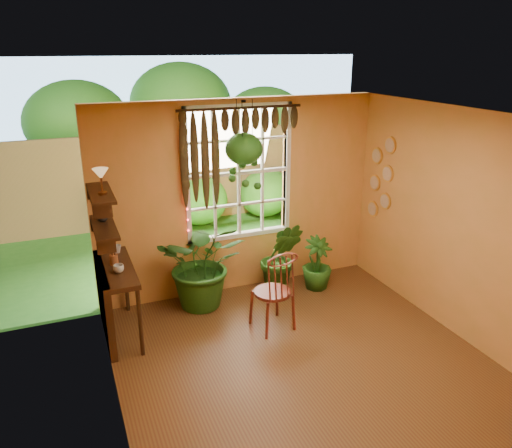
{
  "coord_description": "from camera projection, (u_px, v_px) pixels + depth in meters",
  "views": [
    {
      "loc": [
        -2.27,
        -3.95,
        3.34
      ],
      "look_at": [
        -0.2,
        1.15,
        1.36
      ],
      "focal_mm": 35.0,
      "sensor_mm": 36.0,
      "label": 1
    }
  ],
  "objects": [
    {
      "name": "floor",
      "position": [
        313.0,
        374.0,
        5.38
      ],
      "size": [
        4.5,
        4.5,
        0.0
      ],
      "primitive_type": "plane",
      "color": "brown",
      "rests_on": "ground"
    },
    {
      "name": "ceiling",
      "position": [
        325.0,
        121.0,
        4.46
      ],
      "size": [
        4.5,
        4.5,
        0.0
      ],
      "primitive_type": "plane",
      "rotation": [
        3.14,
        0.0,
        0.0
      ],
      "color": "white",
      "rests_on": "wall_back"
    },
    {
      "name": "wall_back",
      "position": [
        240.0,
        198.0,
        6.88
      ],
      "size": [
        4.0,
        0.0,
        4.0
      ],
      "primitive_type": "plane",
      "rotation": [
        1.57,
        0.0,
        0.0
      ],
      "color": "#E7964E",
      "rests_on": "floor"
    },
    {
      "name": "wall_left",
      "position": [
        110.0,
        295.0,
        4.21
      ],
      "size": [
        0.0,
        4.5,
        4.5
      ],
      "primitive_type": "plane",
      "rotation": [
        1.57,
        0.0,
        1.57
      ],
      "color": "#E7964E",
      "rests_on": "floor"
    },
    {
      "name": "wall_right",
      "position": [
        475.0,
        232.0,
        5.63
      ],
      "size": [
        0.0,
        4.5,
        4.5
      ],
      "primitive_type": "plane",
      "rotation": [
        1.57,
        0.0,
        -1.57
      ],
      "color": "#E7964E",
      "rests_on": "floor"
    },
    {
      "name": "window",
      "position": [
        239.0,
        173.0,
        6.79
      ],
      "size": [
        1.52,
        0.1,
        1.86
      ],
      "color": "white",
      "rests_on": "wall_back"
    },
    {
      "name": "valance_vine",
      "position": [
        235.0,
        132.0,
        6.46
      ],
      "size": [
        1.7,
        0.12,
        1.1
      ],
      "color": "#321E0D",
      "rests_on": "window"
    },
    {
      "name": "string_lights",
      "position": [
        186.0,
        176.0,
        6.43
      ],
      "size": [
        0.03,
        0.03,
        1.54
      ],
      "primitive_type": null,
      "color": "#FF2633",
      "rests_on": "window"
    },
    {
      "name": "wall_plates",
      "position": [
        381.0,
        178.0,
        7.11
      ],
      "size": [
        0.04,
        0.32,
        1.1
      ],
      "primitive_type": null,
      "color": "beige",
      "rests_on": "wall_right"
    },
    {
      "name": "counter_ledge",
      "position": [
        108.0,
        295.0,
        5.91
      ],
      "size": [
        0.4,
        1.2,
        0.9
      ],
      "color": "#321E0D",
      "rests_on": "floor"
    },
    {
      "name": "shelf_lower",
      "position": [
        104.0,
        227.0,
        5.64
      ],
      "size": [
        0.25,
        0.9,
        0.04
      ],
      "primitive_type": "cube",
      "color": "#321E0D",
      "rests_on": "wall_left"
    },
    {
      "name": "shelf_upper",
      "position": [
        100.0,
        193.0,
        5.5
      ],
      "size": [
        0.25,
        0.9,
        0.04
      ],
      "primitive_type": "cube",
      "color": "#321E0D",
      "rests_on": "wall_left"
    },
    {
      "name": "backyard",
      "position": [
        177.0,
        144.0,
        11.03
      ],
      "size": [
        14.0,
        10.0,
        12.0
      ],
      "color": "#23621C",
      "rests_on": "ground"
    },
    {
      "name": "windsor_chair",
      "position": [
        274.0,
        302.0,
        6.14
      ],
      "size": [
        0.52,
        0.54,
        1.23
      ],
      "rotation": [
        0.0,
        0.0,
        0.15
      ],
      "color": "maroon",
      "rests_on": "floor"
    },
    {
      "name": "potted_plant_left",
      "position": [
        203.0,
        263.0,
        6.6
      ],
      "size": [
        1.4,
        1.31,
        1.25
      ],
      "primitive_type": "imported",
      "rotation": [
        0.0,
        0.0,
        -0.36
      ],
      "color": "#164712",
      "rests_on": "floor"
    },
    {
      "name": "potted_plant_mid",
      "position": [
        281.0,
        258.0,
        6.99
      ],
      "size": [
        0.72,
        0.66,
        1.07
      ],
      "primitive_type": "imported",
      "rotation": [
        0.0,
        0.0,
        -0.4
      ],
      "color": "#164712",
      "rests_on": "floor"
    },
    {
      "name": "potted_plant_right",
      "position": [
        317.0,
        263.0,
        7.17
      ],
      "size": [
        0.51,
        0.51,
        0.77
      ],
      "primitive_type": "imported",
      "rotation": [
        0.0,
        0.0,
        0.19
      ],
      "color": "#164712",
      "rests_on": "floor"
    },
    {
      "name": "hanging_basket",
      "position": [
        244.0,
        153.0,
        6.47
      ],
      "size": [
        0.49,
        0.49,
        1.17
      ],
      "color": "black",
      "rests_on": "ceiling"
    },
    {
      "name": "cup_a",
      "position": [
        119.0,
        269.0,
        5.66
      ],
      "size": [
        0.15,
        0.15,
        0.09
      ],
      "primitive_type": "imported",
      "rotation": [
        0.0,
        0.0,
        -0.36
      ],
      "color": "silver",
      "rests_on": "counter_ledge"
    },
    {
      "name": "cup_b",
      "position": [
        117.0,
        249.0,
        6.21
      ],
      "size": [
        0.14,
        0.14,
        0.1
      ],
      "primitive_type": "imported",
      "rotation": [
        0.0,
        0.0,
        -0.44
      ],
      "color": "beige",
      "rests_on": "counter_ledge"
    },
    {
      "name": "brush_jar",
      "position": [
        113.0,
        253.0,
        5.85
      ],
      "size": [
        0.1,
        0.1,
        0.36
      ],
      "color": "brown",
      "rests_on": "counter_ledge"
    },
    {
      "name": "shelf_vase",
      "position": [
        102.0,
        215.0,
        5.76
      ],
      "size": [
        0.14,
        0.14,
        0.14
      ],
      "primitive_type": "imported",
      "rotation": [
        0.0,
        0.0,
        -0.1
      ],
      "color": "#B2AD99",
      "rests_on": "shelf_lower"
    },
    {
      "name": "tiffany_lamp",
      "position": [
        101.0,
        175.0,
        5.32
      ],
      "size": [
        0.17,
        0.17,
        0.29
      ],
      "color": "#5A3219",
      "rests_on": "shelf_upper"
    }
  ]
}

